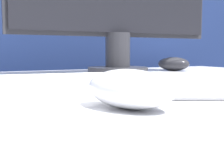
# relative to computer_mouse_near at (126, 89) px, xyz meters

# --- Properties ---
(partition_panel) EXTENTS (5.00, 0.03, 1.06)m
(partition_panel) POSITION_rel_computer_mouse_near_xyz_m (0.00, 0.91, -0.20)
(partition_panel) COLOR navy
(partition_panel) RESTS_ON ground_plane
(computer_mouse_near) EXTENTS (0.10, 0.14, 0.05)m
(computer_mouse_near) POSITION_rel_computer_mouse_near_xyz_m (0.00, 0.00, 0.00)
(computer_mouse_near) COLOR white
(computer_mouse_near) RESTS_ON desk
(keyboard) EXTENTS (0.38, 0.18, 0.02)m
(keyboard) POSITION_rel_computer_mouse_near_xyz_m (-0.01, 0.22, -0.01)
(keyboard) COLOR silver
(keyboard) RESTS_ON desk
(computer_mouse_far) EXTENTS (0.12, 0.13, 0.05)m
(computer_mouse_far) POSITION_rel_computer_mouse_near_xyz_m (0.50, 0.55, 0.00)
(computer_mouse_far) COLOR #232328
(computer_mouse_far) RESTS_ON desk
(pen) EXTENTS (0.13, 0.08, 0.01)m
(pen) POSITION_rel_computer_mouse_near_xyz_m (0.13, -0.00, -0.02)
(pen) COLOR #99999E
(pen) RESTS_ON desk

